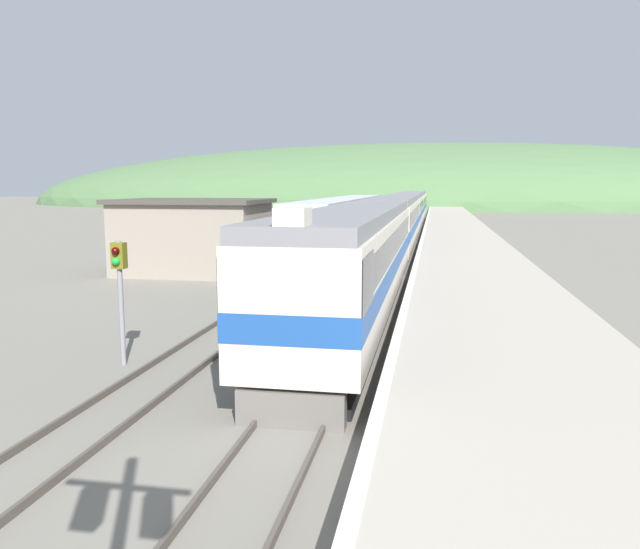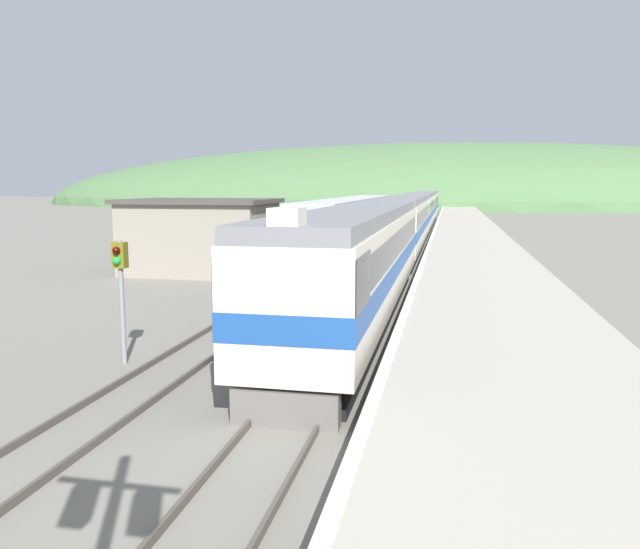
# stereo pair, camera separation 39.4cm
# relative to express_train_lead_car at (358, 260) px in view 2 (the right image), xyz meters

# --- Properties ---
(track_main) EXTENTS (1.52, 180.00, 0.16)m
(track_main) POSITION_rel_express_train_lead_car_xyz_m (0.00, 44.93, -2.19)
(track_main) COLOR #4C443D
(track_main) RESTS_ON ground
(track_siding) EXTENTS (1.52, 180.00, 0.16)m
(track_siding) POSITION_rel_express_train_lead_car_xyz_m (-4.03, 44.93, -2.19)
(track_siding) COLOR #4C443D
(track_siding) RESTS_ON ground
(platform) EXTENTS (5.94, 140.00, 1.07)m
(platform) POSITION_rel_express_train_lead_car_xyz_m (4.78, 24.93, -1.74)
(platform) COLOR #ADA393
(platform) RESTS_ON ground
(distant_hills) EXTENTS (212.91, 95.81, 30.86)m
(distant_hills) POSITION_rel_express_train_lead_car_xyz_m (0.00, 141.78, -2.27)
(distant_hills) COLOR #517547
(distant_hills) RESTS_ON ground
(station_shed) EXTENTS (8.18, 6.16, 4.19)m
(station_shed) POSITION_rel_express_train_lead_car_xyz_m (-10.57, 10.91, -0.15)
(station_shed) COLOR gray
(station_shed) RESTS_ON ground
(express_train_lead_car) EXTENTS (2.97, 21.52, 4.50)m
(express_train_lead_car) POSITION_rel_express_train_lead_car_xyz_m (0.00, 0.00, 0.00)
(express_train_lead_car) COLOR black
(express_train_lead_car) RESTS_ON ground
(carriage_second) EXTENTS (2.96, 19.92, 4.14)m
(carriage_second) POSITION_rel_express_train_lead_car_xyz_m (0.00, 21.84, -0.01)
(carriage_second) COLOR black
(carriage_second) RESTS_ON ground
(carriage_third) EXTENTS (2.96, 19.92, 4.14)m
(carriage_third) POSITION_rel_express_train_lead_car_xyz_m (0.00, 42.64, -0.01)
(carriage_third) COLOR black
(carriage_third) RESTS_ON ground
(carriage_fourth) EXTENTS (2.96, 19.92, 4.14)m
(carriage_fourth) POSITION_rel_express_train_lead_car_xyz_m (0.00, 63.44, -0.01)
(carriage_fourth) COLOR black
(carriage_fourth) RESTS_ON ground
(siding_train) EXTENTS (2.90, 30.87, 3.99)m
(siding_train) POSITION_rel_express_train_lead_car_xyz_m (-4.03, 24.74, -0.21)
(siding_train) COLOR black
(siding_train) RESTS_ON ground
(signal_post_siding) EXTENTS (0.36, 0.42, 3.47)m
(signal_post_siding) POSITION_rel_express_train_lead_car_xyz_m (-5.59, -6.82, 0.23)
(signal_post_siding) COLOR gray
(signal_post_siding) RESTS_ON ground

